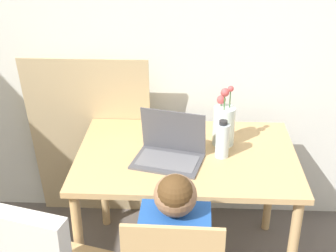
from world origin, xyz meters
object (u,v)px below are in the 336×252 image
at_px(water_bottle, 222,140).
at_px(laptop, 170,149).
at_px(flower_vase, 224,124).
at_px(person_seated, 176,241).

bearing_deg(water_bottle, laptop, -172.61).
height_order(laptop, flower_vase, flower_vase).
bearing_deg(laptop, water_bottle, 21.24).
distance_m(person_seated, laptop, 0.53).
bearing_deg(person_seated, water_bottle, -111.18).
relative_size(laptop, water_bottle, 1.90).
xyz_separation_m(person_seated, flower_vase, (0.23, 0.67, 0.24)).
bearing_deg(flower_vase, laptop, -148.34).
relative_size(laptop, flower_vase, 1.16).
distance_m(flower_vase, water_bottle, 0.14).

